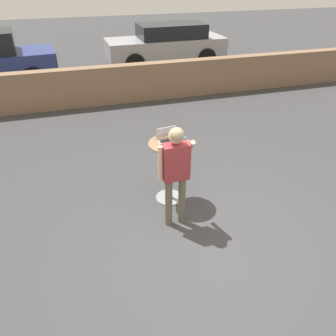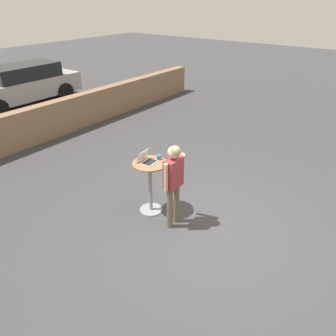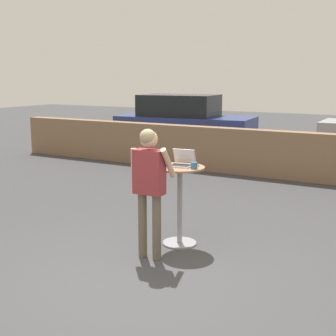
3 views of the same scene
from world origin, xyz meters
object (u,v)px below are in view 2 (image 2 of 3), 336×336
object	(u,v)px
laptop	(147,160)
standing_person	(173,177)
cafe_table	(150,181)
coffee_mug	(159,157)
parked_car_further_down	(21,85)

from	to	relation	value
laptop	standing_person	xyz separation A→B (m)	(-0.09, -0.68, -0.09)
cafe_table	laptop	size ratio (longest dim) A/B	3.16
laptop	standing_person	distance (m)	0.69
laptop	coffee_mug	world-z (taller)	laptop
laptop	cafe_table	bearing A→B (deg)	-85.00
standing_person	parked_car_further_down	world-z (taller)	standing_person
parked_car_further_down	cafe_table	bearing A→B (deg)	-106.18
cafe_table	laptop	xyz separation A→B (m)	(-0.01, 0.06, 0.45)
standing_person	cafe_table	bearing A→B (deg)	81.47
laptop	parked_car_further_down	size ratio (longest dim) A/B	0.07
cafe_table	coffee_mug	world-z (taller)	coffee_mug
coffee_mug	standing_person	size ratio (longest dim) A/B	0.07
cafe_table	standing_person	xyz separation A→B (m)	(-0.09, -0.62, 0.35)
cafe_table	coffee_mug	size ratio (longest dim) A/B	9.15
parked_car_further_down	coffee_mug	bearing A→B (deg)	-104.66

